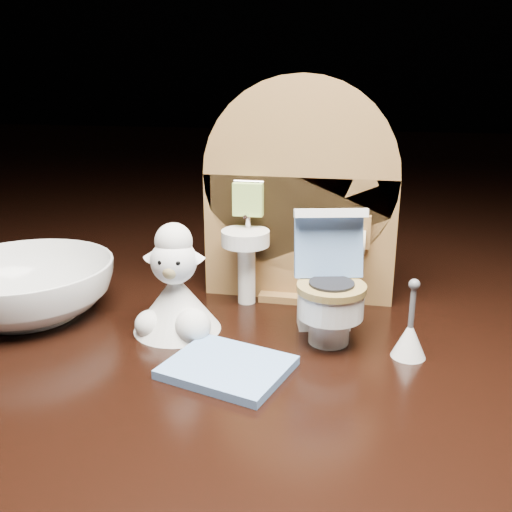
# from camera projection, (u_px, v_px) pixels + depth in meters

# --- Properties ---
(backdrop_panel) EXTENTS (0.13, 0.05, 0.15)m
(backdrop_panel) POSITION_uv_depth(u_px,v_px,m) (298.00, 205.00, 0.38)
(backdrop_panel) COLOR olive
(backdrop_panel) RESTS_ON ground
(toy_toilet) EXTENTS (0.04, 0.05, 0.08)m
(toy_toilet) POSITION_uv_depth(u_px,v_px,m) (328.00, 292.00, 0.33)
(toy_toilet) COLOR white
(toy_toilet) RESTS_ON ground
(bath_mat) EXTENTS (0.07, 0.07, 0.00)m
(bath_mat) POSITION_uv_depth(u_px,v_px,m) (228.00, 367.00, 0.30)
(bath_mat) COLOR #6A92CC
(bath_mat) RESTS_ON ground
(toilet_brush) EXTENTS (0.02, 0.02, 0.05)m
(toilet_brush) POSITION_uv_depth(u_px,v_px,m) (410.00, 337.00, 0.32)
(toilet_brush) COLOR white
(toilet_brush) RESTS_ON ground
(plush_lamb) EXTENTS (0.05, 0.05, 0.07)m
(plush_lamb) POSITION_uv_depth(u_px,v_px,m) (176.00, 294.00, 0.34)
(plush_lamb) COLOR silver
(plush_lamb) RESTS_ON ground
(ceramic_bowl) EXTENTS (0.11, 0.11, 0.04)m
(ceramic_bowl) POSITION_uv_depth(u_px,v_px,m) (27.00, 289.00, 0.37)
(ceramic_bowl) COLOR white
(ceramic_bowl) RESTS_ON ground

